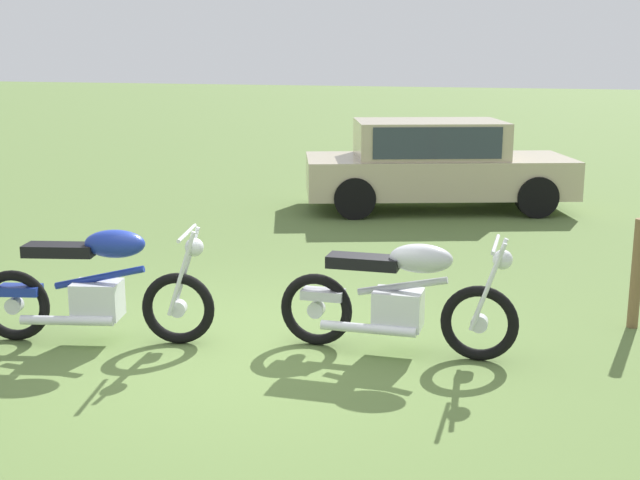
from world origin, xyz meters
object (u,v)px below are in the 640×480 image
at_px(motorcycle_blue, 97,287).
at_px(fence_post_wooden, 637,274).
at_px(motorcycle_silver, 399,298).
at_px(car_beige, 434,160).

height_order(motorcycle_blue, fence_post_wooden, motorcycle_blue).
relative_size(motorcycle_silver, car_beige, 0.44).
bearing_deg(car_beige, fence_post_wooden, -82.44).
bearing_deg(motorcycle_blue, car_beige, 63.00).
relative_size(motorcycle_blue, motorcycle_silver, 1.00).
height_order(car_beige, fence_post_wooden, car_beige).
height_order(motorcycle_silver, car_beige, car_beige).
relative_size(motorcycle_silver, fence_post_wooden, 1.98).
bearing_deg(car_beige, motorcycle_blue, -122.75).
xyz_separation_m(motorcycle_silver, fence_post_wooden, (1.85, 1.39, 0.03)).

